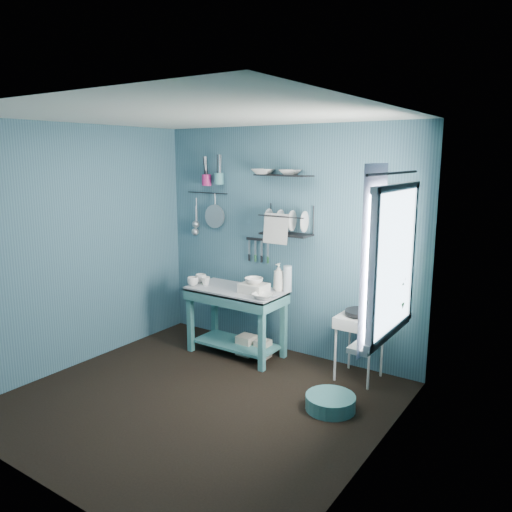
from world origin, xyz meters
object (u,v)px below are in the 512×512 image
Objects in this scene: work_counter at (236,322)px; utensil_cup_teal at (219,179)px; storage_tin_large at (246,345)px; water_bottle at (287,279)px; mug_left at (193,281)px; storage_tin_small at (263,349)px; potted_plant at (389,296)px; mug_mid at (206,281)px; soap_bottle at (279,277)px; floor_basin at (330,402)px; dish_rack at (286,220)px; mug_right at (201,278)px; utensil_cup_magenta at (207,180)px; colander at (215,216)px; hotplate_stand at (359,347)px; wash_tub at (254,288)px; frying_pan at (360,312)px.

utensil_cup_teal is (-0.49, 0.35, 1.54)m from work_counter.
work_counter is 4.83× the size of storage_tin_large.
mug_left is at bearing -159.19° from water_bottle.
storage_tin_small is at bearing -147.53° from water_bottle.
storage_tin_large is (0.58, 0.21, -0.69)m from mug_left.
water_bottle is at bearing 155.30° from potted_plant.
potted_plant is (2.21, -0.32, 0.26)m from mug_mid.
soap_bottle reaches higher than water_bottle.
mug_left is 1.23m from utensil_cup_teal.
utensil_cup_teal is at bearing 154.76° from floor_basin.
dish_rack reaches higher than mug_mid.
soap_bottle is (0.92, 0.20, 0.10)m from mug_right.
soap_bottle is 0.82m from storage_tin_small.
work_counter is 8.64× the size of mug_right.
water_bottle is 2.15× the size of utensil_cup_magenta.
soap_bottle is 1.54m from potted_plant.
water_bottle is at bearing -55.16° from dish_rack.
colander is (0.09, 0.03, -0.43)m from utensil_cup_magenta.
floor_basin is (0.90, -0.77, -0.83)m from water_bottle.
mug_left is 0.61× the size of storage_tin_small.
mug_mid reaches higher than storage_tin_small.
mug_mid is at bearing -166.65° from hotplate_stand.
mug_mid is 0.85m from storage_tin_large.
work_counter is 0.49m from wash_tub.
wash_tub is 0.64× the size of floor_basin.
colander is at bearing 155.10° from floor_basin.
work_counter reaches higher than storage_tin_small.
utensil_cup_teal is at bearing 170.36° from dish_rack.
potted_plant is at bearing -32.95° from dish_rack.
storage_tin_large is (-0.42, -0.17, -0.78)m from water_bottle.
floor_basin is (1.42, -0.55, -0.31)m from work_counter.
dish_rack reaches higher than storage_tin_small.
storage_tin_large is (0.60, 0.05, -0.69)m from mug_right.
storage_tin_large is 0.50× the size of floor_basin.
storage_tin_small is at bearing 13.70° from work_counter.
utensil_cup_teal reaches higher than soap_bottle.
mug_left is 0.41× the size of soap_bottle.
dish_rack is at bearing 32.75° from work_counter.
potted_plant is 2.02m from storage_tin_large.
dish_rack is (0.20, 0.32, 0.70)m from wash_tub.
wash_tub is at bearing -25.60° from colander.
storage_tin_large is (0.78, -0.30, -1.79)m from utensil_cup_magenta.
dish_rack reaches higher than mug_right.
mug_mid is at bearing -168.37° from storage_tin_small.
floor_basin is (1.80, -0.49, -0.73)m from mug_mid.
wash_tub reaches higher than frying_pan.
wash_tub is (0.63, 0.04, 0.00)m from mug_mid.
dish_rack reaches higher than water_bottle.
wash_tub is at bearing -138.37° from water_bottle.
hotplate_stand is (1.12, 0.19, -0.48)m from wash_tub.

